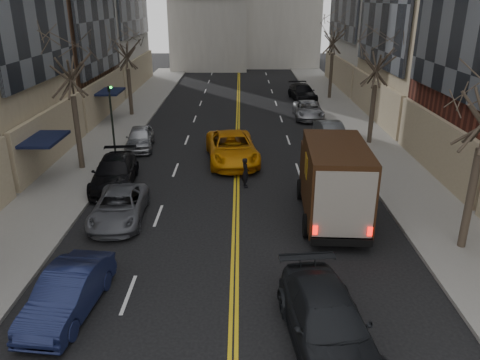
# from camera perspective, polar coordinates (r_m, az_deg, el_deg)

# --- Properties ---
(sidewalk_left) EXTENTS (4.00, 66.00, 0.15)m
(sidewalk_left) POSITION_cam_1_polar(r_m,az_deg,el_deg) (34.53, -15.47, 5.32)
(sidewalk_left) COLOR slate
(sidewalk_left) RESTS_ON ground
(sidewalk_right) EXTENTS (4.00, 66.00, 0.15)m
(sidewalk_right) POSITION_cam_1_polar(r_m,az_deg,el_deg) (34.42, 14.93, 5.32)
(sidewalk_right) COLOR slate
(sidewalk_right) RESTS_ON ground
(tree_lf_mid) EXTENTS (3.20, 3.20, 8.91)m
(tree_lf_mid) POSITION_cam_1_polar(r_m,az_deg,el_deg) (26.71, -20.33, 14.59)
(tree_lf_mid) COLOR #382D23
(tree_lf_mid) RESTS_ON sidewalk_left
(tree_lf_far) EXTENTS (3.20, 3.20, 8.12)m
(tree_lf_far) POSITION_cam_1_polar(r_m,az_deg,el_deg) (39.19, -13.78, 16.19)
(tree_lf_far) COLOR #382D23
(tree_lf_far) RESTS_ON sidewalk_left
(tree_rt_mid) EXTENTS (3.20, 3.20, 8.32)m
(tree_rt_mid) POSITION_cam_1_polar(r_m,az_deg,el_deg) (31.36, 16.55, 15.04)
(tree_rt_mid) COLOR #382D23
(tree_rt_mid) RESTS_ON sidewalk_right
(tree_rt_far) EXTENTS (3.20, 3.20, 9.11)m
(tree_rt_far) POSITION_cam_1_polar(r_m,az_deg,el_deg) (45.89, 11.42, 17.94)
(tree_rt_far) COLOR #382D23
(tree_rt_far) RESTS_ON sidewalk_right
(traffic_signal) EXTENTS (0.29, 0.26, 4.70)m
(traffic_signal) POSITION_cam_1_polar(r_m,az_deg,el_deg) (28.77, -15.41, 7.86)
(traffic_signal) COLOR black
(traffic_signal) RESTS_ON sidewalk_left
(ups_truck) EXTENTS (2.95, 6.62, 3.56)m
(ups_truck) POSITION_cam_1_polar(r_m,az_deg,el_deg) (20.52, 11.28, -0.11)
(ups_truck) COLOR black
(ups_truck) RESTS_ON ground
(observer_sedan) EXTENTS (2.70, 5.47, 1.53)m
(observer_sedan) POSITION_cam_1_polar(r_m,az_deg,el_deg) (13.75, 10.59, -16.69)
(observer_sedan) COLOR black
(observer_sedan) RESTS_ON ground
(taxi) EXTENTS (3.54, 6.36, 1.68)m
(taxi) POSITION_cam_1_polar(r_m,az_deg,el_deg) (27.77, -0.99, 3.92)
(taxi) COLOR orange
(taxi) RESTS_ON ground
(pedestrian) EXTENTS (0.49, 0.64, 1.57)m
(pedestrian) POSITION_cam_1_polar(r_m,az_deg,el_deg) (23.98, 0.67, 0.91)
(pedestrian) COLOR black
(pedestrian) RESTS_ON ground
(parked_lf_b) EXTENTS (1.97, 4.40, 1.40)m
(parked_lf_b) POSITION_cam_1_polar(r_m,az_deg,el_deg) (15.68, -20.25, -12.78)
(parked_lf_b) COLOR #121838
(parked_lf_b) RESTS_ON ground
(parked_lf_c) EXTENTS (2.36, 4.71, 1.28)m
(parked_lf_c) POSITION_cam_1_polar(r_m,az_deg,el_deg) (21.10, -14.53, -3.19)
(parked_lf_c) COLOR #54565C
(parked_lf_c) RESTS_ON ground
(parked_lf_d) EXTENTS (2.56, 5.29, 1.49)m
(parked_lf_d) POSITION_cam_1_polar(r_m,az_deg,el_deg) (24.97, -15.05, 0.90)
(parked_lf_d) COLOR black
(parked_lf_d) RESTS_ON ground
(parked_lf_e) EXTENTS (2.09, 4.26, 1.40)m
(parked_lf_e) POSITION_cam_1_polar(r_m,az_deg,el_deg) (31.01, -12.10, 5.04)
(parked_lf_e) COLOR #9B9DA3
(parked_lf_e) RESTS_ON ground
(parked_rt_a) EXTENTS (1.95, 4.35, 1.39)m
(parked_rt_a) POSITION_cam_1_polar(r_m,az_deg,el_deg) (32.11, 11.06, 5.67)
(parked_rt_a) COLOR #4B4E52
(parked_rt_a) RESTS_ON ground
(parked_rt_b) EXTENTS (2.33, 4.88, 1.34)m
(parked_rt_b) POSITION_cam_1_polar(r_m,az_deg,el_deg) (38.66, 8.31, 8.45)
(parked_rt_b) COLOR #95979C
(parked_rt_b) RESTS_ON ground
(parked_rt_c) EXTENTS (2.58, 5.29, 1.48)m
(parked_rt_c) POSITION_cam_1_polar(r_m,az_deg,el_deg) (45.65, 7.62, 10.54)
(parked_rt_c) COLOR black
(parked_rt_c) RESTS_ON ground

